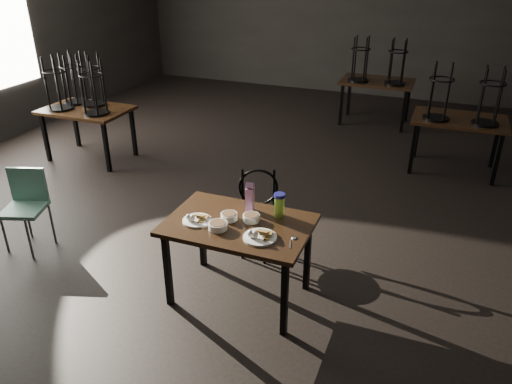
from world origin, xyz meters
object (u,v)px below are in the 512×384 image
at_px(water_bottle, 279,205).
at_px(school_chair, 26,202).
at_px(main_table, 239,231).
at_px(juice_carton, 250,198).
at_px(bentwood_chair, 258,206).

xyz_separation_m(water_bottle, school_chair, (-2.61, -0.22, -0.36)).
height_order(main_table, water_bottle, water_bottle).
relative_size(juice_carton, bentwood_chair, 0.31).
distance_m(main_table, water_bottle, 0.41).
distance_m(juice_carton, water_bottle, 0.27).
distance_m(water_bottle, school_chair, 2.65).
height_order(bentwood_chair, school_chair, bentwood_chair).
height_order(water_bottle, school_chair, water_bottle).
height_order(main_table, school_chair, school_chair).
bearing_deg(main_table, water_bottle, 40.33).
bearing_deg(bentwood_chair, school_chair, 178.45).
bearing_deg(juice_carton, water_bottle, -0.06).
xyz_separation_m(main_table, school_chair, (-2.34, 0.01, -0.17)).
bearing_deg(water_bottle, main_table, -139.67).
relative_size(juice_carton, school_chair, 0.32).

